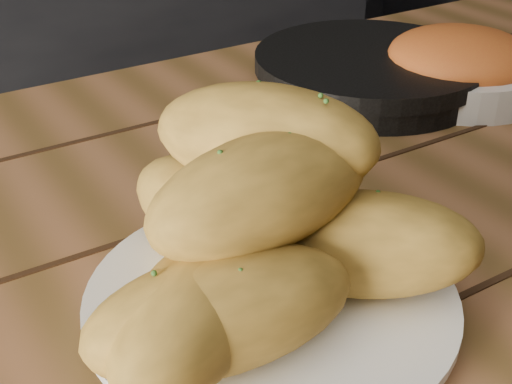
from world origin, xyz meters
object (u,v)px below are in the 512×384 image
at_px(skillet, 372,71).
at_px(plate, 271,301).
at_px(bread_rolls, 257,233).
at_px(bowl, 460,65).
at_px(table, 375,312).

bearing_deg(skillet, plate, -139.30).
height_order(bread_rolls, bowl, bread_rolls).
height_order(table, bread_rolls, bread_rolls).
bearing_deg(plate, table, 15.44).
bearing_deg(bread_rolls, plate, 8.47).
bearing_deg(bowl, table, -146.02).
relative_size(table, bowl, 7.61).
distance_m(bread_rolls, bowl, 0.49).
bearing_deg(plate, bread_rolls, -171.53).
distance_m(table, skillet, 0.34).
xyz_separation_m(table, plate, (-0.14, -0.04, 0.10)).
bearing_deg(skillet, table, -127.93).
relative_size(table, bread_rolls, 5.08).
height_order(table, skillet, skillet).
height_order(plate, bread_rolls, bread_rolls).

